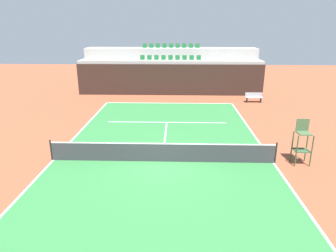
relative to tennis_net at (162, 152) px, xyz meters
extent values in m
plane|color=brown|center=(0.00, 0.00, -0.51)|extent=(80.00, 80.00, 0.00)
cube|color=#2D7238|center=(0.00, 0.00, -0.50)|extent=(11.00, 24.00, 0.01)
cube|color=white|center=(0.00, 11.95, -0.50)|extent=(11.00, 0.10, 0.00)
cube|color=white|center=(-5.45, 0.00, -0.50)|extent=(0.10, 24.00, 0.00)
cube|color=white|center=(5.45, 0.00, -0.50)|extent=(0.10, 24.00, 0.00)
cube|color=white|center=(0.00, 6.40, -0.50)|extent=(8.26, 0.10, 0.00)
cube|color=white|center=(0.00, 3.20, -0.50)|extent=(0.10, 6.40, 0.00)
cube|color=black|center=(0.00, 15.30, 0.97)|extent=(17.87, 0.30, 2.96)
cube|color=#9E9E99|center=(0.00, 16.65, 1.11)|extent=(17.87, 2.40, 3.24)
cube|color=#9E9E99|center=(0.00, 19.05, 1.61)|extent=(17.87, 2.40, 4.23)
cube|color=#1E6633|center=(-2.79, 16.65, 2.75)|extent=(0.44, 0.44, 0.04)
cube|color=#1E6633|center=(-2.79, 16.85, 2.97)|extent=(0.44, 0.04, 0.40)
cube|color=#1E6633|center=(-2.09, 16.65, 2.75)|extent=(0.44, 0.44, 0.04)
cube|color=#1E6633|center=(-2.09, 16.85, 2.97)|extent=(0.44, 0.04, 0.40)
cube|color=#1E6633|center=(-1.39, 16.65, 2.75)|extent=(0.44, 0.44, 0.04)
cube|color=#1E6633|center=(-1.39, 16.85, 2.97)|extent=(0.44, 0.04, 0.40)
cube|color=#1E6633|center=(-0.70, 16.65, 2.75)|extent=(0.44, 0.44, 0.04)
cube|color=#1E6633|center=(-0.70, 16.85, 2.97)|extent=(0.44, 0.04, 0.40)
cube|color=#1E6633|center=(0.00, 16.65, 2.75)|extent=(0.44, 0.44, 0.04)
cube|color=#1E6633|center=(0.00, 16.85, 2.97)|extent=(0.44, 0.04, 0.40)
cube|color=#1E6633|center=(0.70, 16.65, 2.75)|extent=(0.44, 0.44, 0.04)
cube|color=#1E6633|center=(0.70, 16.85, 2.97)|extent=(0.44, 0.04, 0.40)
cube|color=#1E6633|center=(1.39, 16.65, 2.75)|extent=(0.44, 0.44, 0.04)
cube|color=#1E6633|center=(1.39, 16.85, 2.97)|extent=(0.44, 0.04, 0.40)
cube|color=#1E6633|center=(2.09, 16.65, 2.75)|extent=(0.44, 0.44, 0.04)
cube|color=#1E6633|center=(2.09, 16.85, 2.97)|extent=(0.44, 0.04, 0.40)
cube|color=#1E6633|center=(2.79, 16.65, 2.75)|extent=(0.44, 0.44, 0.04)
cube|color=#1E6633|center=(2.79, 16.85, 2.97)|extent=(0.44, 0.04, 0.40)
cube|color=#1E6633|center=(-2.79, 19.05, 3.74)|extent=(0.44, 0.44, 0.04)
cube|color=#1E6633|center=(-2.79, 19.25, 3.96)|extent=(0.44, 0.04, 0.40)
cube|color=#1E6633|center=(-2.09, 19.05, 3.74)|extent=(0.44, 0.44, 0.04)
cube|color=#1E6633|center=(-2.09, 19.25, 3.96)|extent=(0.44, 0.04, 0.40)
cube|color=#1E6633|center=(-1.39, 19.05, 3.74)|extent=(0.44, 0.44, 0.04)
cube|color=#1E6633|center=(-1.39, 19.25, 3.96)|extent=(0.44, 0.04, 0.40)
cube|color=#1E6633|center=(-0.70, 19.05, 3.74)|extent=(0.44, 0.44, 0.04)
cube|color=#1E6633|center=(-0.70, 19.25, 3.96)|extent=(0.44, 0.04, 0.40)
cube|color=#1E6633|center=(0.00, 19.05, 3.74)|extent=(0.44, 0.44, 0.04)
cube|color=#1E6633|center=(0.00, 19.25, 3.96)|extent=(0.44, 0.04, 0.40)
cube|color=#1E6633|center=(0.70, 19.05, 3.74)|extent=(0.44, 0.44, 0.04)
cube|color=#1E6633|center=(0.70, 19.25, 3.96)|extent=(0.44, 0.04, 0.40)
cube|color=#1E6633|center=(1.39, 19.05, 3.74)|extent=(0.44, 0.44, 0.04)
cube|color=#1E6633|center=(1.39, 19.25, 3.96)|extent=(0.44, 0.04, 0.40)
cube|color=#1E6633|center=(2.09, 19.05, 3.74)|extent=(0.44, 0.44, 0.04)
cube|color=#1E6633|center=(2.09, 19.25, 3.96)|extent=(0.44, 0.04, 0.40)
cube|color=#1E6633|center=(2.79, 19.05, 3.74)|extent=(0.44, 0.44, 0.04)
cube|color=#1E6633|center=(2.79, 19.25, 3.96)|extent=(0.44, 0.04, 0.40)
cylinder|color=black|center=(-5.50, 0.00, 0.04)|extent=(0.08, 0.08, 1.07)
cylinder|color=black|center=(5.50, 0.00, 0.04)|extent=(0.08, 0.08, 1.07)
cube|color=#333338|center=(0.00, 0.00, -0.04)|extent=(10.90, 0.02, 0.92)
cube|color=white|center=(0.00, 0.00, 0.45)|extent=(10.90, 0.04, 0.05)
cylinder|color=#334C2D|center=(6.35, -0.30, 0.27)|extent=(0.06, 0.06, 1.55)
cylinder|color=#334C2D|center=(7.05, -0.30, 0.27)|extent=(0.06, 0.06, 1.55)
cylinder|color=#334C2D|center=(6.35, 0.30, 0.27)|extent=(0.06, 0.06, 1.55)
cylinder|color=#334C2D|center=(7.05, 0.30, 0.27)|extent=(0.06, 0.06, 1.55)
cube|color=#334C2D|center=(6.70, 0.00, 0.19)|extent=(0.70, 0.60, 0.04)
cube|color=#3F5938|center=(6.70, 0.00, 1.07)|extent=(0.60, 0.60, 0.05)
cube|color=#3F5938|center=(6.70, 0.28, 1.39)|extent=(0.60, 0.04, 0.60)
cube|color=#99999E|center=(7.45, 12.48, -0.06)|extent=(1.50, 0.40, 0.05)
cube|color=#99999E|center=(7.45, 12.66, 0.16)|extent=(1.50, 0.04, 0.36)
cube|color=#2D2D33|center=(6.85, 12.34, -0.30)|extent=(0.06, 0.06, 0.42)
cube|color=#2D2D33|center=(8.05, 12.34, -0.30)|extent=(0.06, 0.06, 0.42)
cube|color=#2D2D33|center=(6.85, 12.62, -0.30)|extent=(0.06, 0.06, 0.42)
cube|color=#2D2D33|center=(8.05, 12.62, -0.30)|extent=(0.06, 0.06, 0.42)
camera|label=1|loc=(0.71, -13.51, 5.83)|focal=32.13mm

